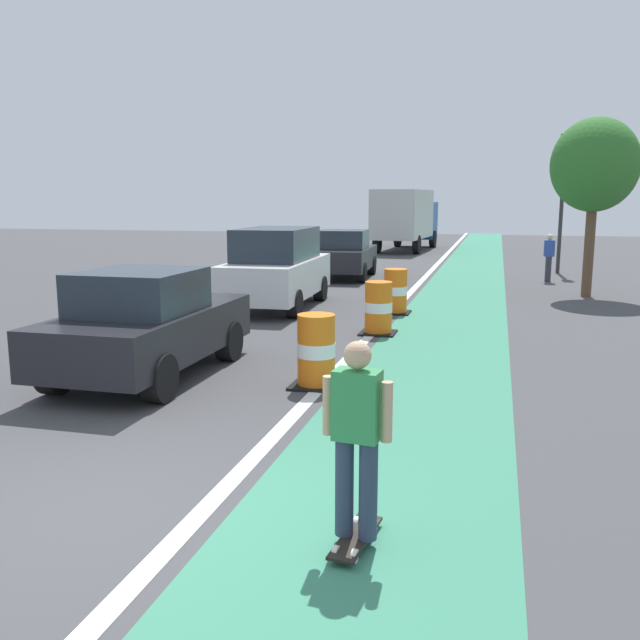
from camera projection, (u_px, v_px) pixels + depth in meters
ground_plane at (98, 513)px, 6.04m from camera, size 100.00×100.00×0.00m
bike_lane_strip at (455, 311)px, 16.87m from camera, size 2.50×80.00×0.01m
lane_divider_stripe at (395, 309)px, 17.25m from camera, size 0.20×80.00×0.01m
skateboarder_on_lane at (357, 438)px, 5.32m from camera, size 0.57×0.82×1.69m
parked_sedan_nearest at (147, 325)px, 10.55m from camera, size 1.94×4.11×1.70m
parked_suv_second at (277, 268)px, 17.29m from camera, size 2.06×4.67×2.04m
parked_sedan_third at (344, 255)px, 23.85m from camera, size 2.08×4.19×1.70m
traffic_barrel_front at (316, 351)px, 10.04m from camera, size 0.73×0.73×1.09m
traffic_barrel_mid at (378, 308)px, 13.98m from camera, size 0.73×0.73×1.09m
traffic_barrel_back at (395, 292)px, 16.50m from camera, size 0.73×0.73×1.09m
delivery_truck_down_block at (406, 216)px, 36.49m from camera, size 2.80×7.74×3.23m
traffic_light_corner at (563, 179)px, 24.95m from camera, size 0.41×0.32×5.10m
pedestrian_crossing at (549, 256)px, 22.72m from camera, size 0.34×0.20×1.61m
street_tree_sidewalk at (595, 166)px, 18.83m from camera, size 2.40×2.40×5.00m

